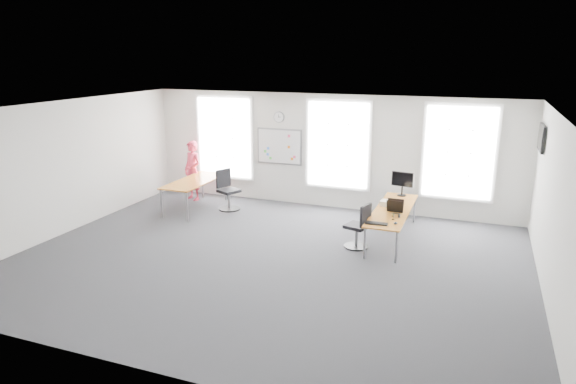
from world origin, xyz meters
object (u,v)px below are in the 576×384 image
at_px(desk_left, 195,183).
at_px(keyboard, 376,224).
at_px(desk_right, 393,211).
at_px(chair_left, 227,192).
at_px(person, 193,171).
at_px(monitor, 402,182).
at_px(chair_right, 359,229).
at_px(headphones, 396,215).

xyz_separation_m(desk_left, keyboard, (5.13, -1.56, -0.02)).
distance_m(desk_right, desk_left, 5.28).
height_order(chair_left, person, person).
relative_size(desk_left, keyboard, 4.75).
relative_size(person, monitor, 2.85).
xyz_separation_m(chair_left, monitor, (4.46, 0.48, 0.57)).
bearing_deg(desk_right, person, 168.21).
bearing_deg(chair_right, chair_left, -95.38).
xyz_separation_m(chair_right, monitor, (0.56, 1.99, 0.61)).
xyz_separation_m(chair_left, person, (-1.33, 0.49, 0.37)).
bearing_deg(headphones, desk_left, 151.85).
distance_m(chair_left, keyboard, 4.70).
distance_m(chair_left, person, 1.47).
height_order(keyboard, headphones, headphones).
bearing_deg(chair_right, desk_left, -88.83).
xyz_separation_m(person, monitor, (5.79, -0.02, 0.20)).
bearing_deg(chair_right, headphones, 124.46).
xyz_separation_m(desk_right, desk_left, (-5.26, 0.43, 0.08)).
bearing_deg(person, desk_left, -33.08).
bearing_deg(chair_left, keyboard, -89.05).
distance_m(person, headphones, 6.20).
relative_size(desk_left, monitor, 3.66).
xyz_separation_m(chair_right, chair_left, (-3.90, 1.51, 0.04)).
xyz_separation_m(desk_left, headphones, (5.42, -0.99, 0.01)).
height_order(desk_left, chair_right, chair_right).
relative_size(desk_right, headphones, 17.08).
bearing_deg(chair_left, desk_left, 133.37).
relative_size(chair_right, monitor, 1.67).
relative_size(person, keyboard, 3.69).
distance_m(desk_left, chair_left, 0.89).
xyz_separation_m(desk_right, monitor, (0.01, 1.19, 0.40)).
height_order(desk_right, monitor, monitor).
bearing_deg(person, chair_left, 2.48).
bearing_deg(person, headphones, 6.23).
distance_m(chair_right, headphones, 0.81).
xyz_separation_m(chair_left, headphones, (4.61, -1.27, 0.27)).
distance_m(desk_left, monitor, 5.33).
distance_m(chair_right, chair_left, 4.18).
bearing_deg(desk_right, chair_right, -124.94).
distance_m(chair_left, monitor, 4.52).
relative_size(chair_right, headphones, 5.92).
xyz_separation_m(desk_left, chair_left, (0.81, 0.28, -0.25)).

